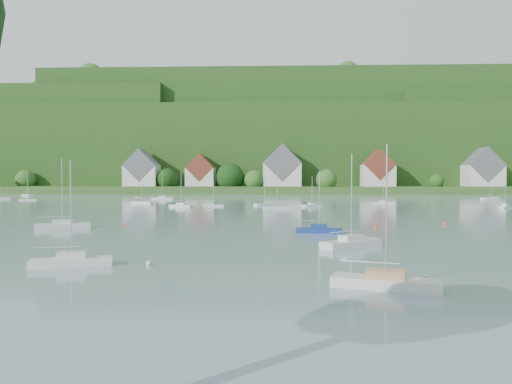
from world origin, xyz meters
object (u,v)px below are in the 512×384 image
near_sailboat_0 (71,260)px  near_sailboat_2 (386,281)px  near_sailboat_6 (62,225)px  near_sailboat_3 (351,242)px  near_sailboat_1 (319,229)px

near_sailboat_0 → near_sailboat_2: (22.31, -6.58, 0.02)m
near_sailboat_0 → near_sailboat_6: size_ratio=0.87×
near_sailboat_0 → near_sailboat_2: near_sailboat_2 is taller
near_sailboat_2 → near_sailboat_3: near_sailboat_3 is taller
near_sailboat_3 → near_sailboat_1: bearing=62.9°
near_sailboat_2 → near_sailboat_3: 17.49m
near_sailboat_2 → near_sailboat_3: (0.74, 17.47, 0.01)m
near_sailboat_0 → near_sailboat_6: (-12.55, 26.46, 0.04)m
near_sailboat_0 → near_sailboat_3: size_ratio=0.89×
near_sailboat_2 → near_sailboat_6: 48.03m
near_sailboat_0 → near_sailboat_3: near_sailboat_3 is taller
near_sailboat_0 → near_sailboat_6: 29.28m
near_sailboat_1 → near_sailboat_2: near_sailboat_2 is taller
near_sailboat_6 → near_sailboat_2: bearing=-70.0°
near_sailboat_3 → near_sailboat_6: size_ratio=0.98×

